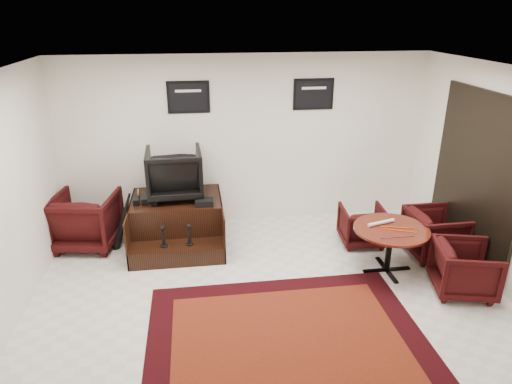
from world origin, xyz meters
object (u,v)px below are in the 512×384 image
armchair_side (86,217)px  meeting_table (391,234)px  shine_podium (178,222)px  table_chair_back (362,224)px  table_chair_window (436,231)px  table_chair_corner (465,267)px  shine_chair (174,171)px

armchair_side → meeting_table: armchair_side is taller
shine_podium → meeting_table: 3.20m
shine_podium → table_chair_back: bearing=-8.9°
armchair_side → table_chair_back: bearing=-177.5°
shine_podium → table_chair_window: (3.78, -0.96, 0.06)m
shine_podium → armchair_side: bearing=176.6°
shine_podium → table_chair_window: 3.90m
armchair_side → table_chair_corner: (5.04, -2.00, -0.10)m
table_chair_window → table_chair_back: bearing=60.5°
table_chair_corner → shine_podium: bearing=76.5°
shine_chair → table_chair_corner: size_ratio=1.15×
shine_podium → table_chair_corner: 4.14m
armchair_side → table_chair_corner: bearing=168.0°
armchair_side → table_chair_back: 4.25m
shine_podium → table_chair_corner: table_chair_corner is taller
meeting_table → table_chair_corner: table_chair_corner is taller
meeting_table → shine_chair: bearing=153.7°
armchair_side → shine_chair: bearing=-167.7°
shine_podium → meeting_table: shine_podium is taller
meeting_table → table_chair_corner: (0.75, -0.62, -0.21)m
table_chair_window → shine_chair: bearing=72.9°
meeting_table → table_chair_window: table_chair_window is taller
table_chair_back → table_chair_window: size_ratio=0.85×
armchair_side → table_chair_window: armchair_side is taller
armchair_side → meeting_table: (4.29, -1.38, 0.11)m
table_chair_window → table_chair_corner: 0.96m
shine_podium → armchair_side: size_ratio=1.53×
shine_podium → table_chair_corner: size_ratio=1.93×
shine_podium → table_chair_back: shine_podium is taller
meeting_table → table_chair_corner: bearing=-39.5°
shine_chair → meeting_table: bearing=151.6°
shine_podium → armchair_side: 1.39m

